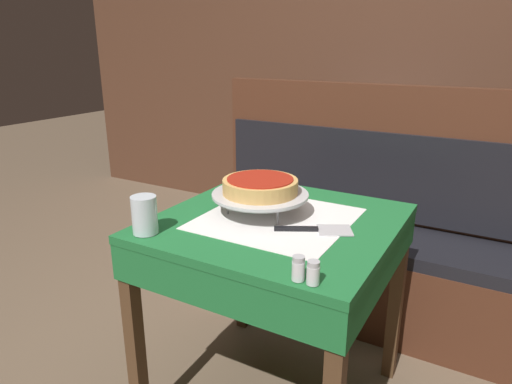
{
  "coord_description": "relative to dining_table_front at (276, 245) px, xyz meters",
  "views": [
    {
      "loc": [
        0.68,
        -1.34,
        1.36
      ],
      "look_at": [
        -0.07,
        -0.02,
        0.87
      ],
      "focal_mm": 32.0,
      "sensor_mm": 36.0,
      "label": 1
    }
  ],
  "objects": [
    {
      "name": "dining_table_rear",
      "position": [
        -0.06,
        1.51,
        0.0
      ],
      "size": [
        0.75,
        0.75,
        0.78
      ],
      "color": "#194799",
      "rests_on": "ground_plane"
    },
    {
      "name": "back_wall_panel",
      "position": [
        0.0,
        2.0,
        0.53
      ],
      "size": [
        6.0,
        0.04,
        2.4
      ],
      "primitive_type": "cube",
      "color": "#4C2D1E",
      "rests_on": "ground_plane"
    },
    {
      "name": "dining_table_front",
      "position": [
        0.0,
        0.0,
        0.0
      ],
      "size": [
        0.8,
        0.8,
        0.77
      ],
      "color": "#1E6B33",
      "rests_on": "ground_plane"
    },
    {
      "name": "pizza_server",
      "position": [
        0.17,
        -0.03,
        0.11
      ],
      "size": [
        0.25,
        0.17,
        0.01
      ],
      "color": "#BCBCC1",
      "rests_on": "dining_table_front"
    },
    {
      "name": "booth_bench",
      "position": [
        0.1,
        0.79,
        -0.32
      ],
      "size": [
        1.72,
        0.45,
        1.17
      ],
      "color": "#4C2819",
      "rests_on": "ground_plane"
    },
    {
      "name": "salt_shaker",
      "position": [
        0.25,
        -0.36,
        0.13
      ],
      "size": [
        0.03,
        0.03,
        0.07
      ],
      "color": "silver",
      "rests_on": "dining_table_front"
    },
    {
      "name": "water_glass_near",
      "position": [
        -0.31,
        -0.33,
        0.16
      ],
      "size": [
        0.08,
        0.08,
        0.12
      ],
      "color": "silver",
      "rests_on": "dining_table_front"
    },
    {
      "name": "deep_dish_pizza",
      "position": [
        -0.07,
        0.01,
        0.21
      ],
      "size": [
        0.27,
        0.27,
        0.05
      ],
      "color": "tan",
      "rests_on": "pizza_pan_stand"
    },
    {
      "name": "pepper_shaker",
      "position": [
        0.29,
        -0.36,
        0.13
      ],
      "size": [
        0.03,
        0.03,
        0.06
      ],
      "color": "silver",
      "rests_on": "dining_table_front"
    },
    {
      "name": "condiment_caddy",
      "position": [
        0.01,
        1.52,
        0.14
      ],
      "size": [
        0.14,
        0.14,
        0.15
      ],
      "color": "black",
      "rests_on": "dining_table_rear"
    },
    {
      "name": "pizza_pan_stand",
      "position": [
        -0.07,
        0.01,
        0.17
      ],
      "size": [
        0.35,
        0.35,
        0.08
      ],
      "color": "#ADADB2",
      "rests_on": "dining_table_front"
    }
  ]
}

